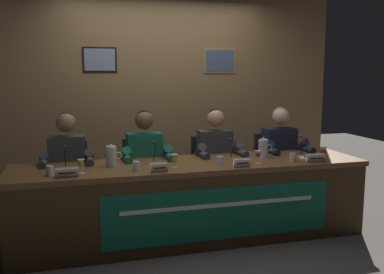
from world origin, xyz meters
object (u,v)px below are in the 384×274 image
water_cup_center_right (220,161)px  microphone_far_right (305,150)px  conference_table (196,189)px  juice_glass_far_right (324,151)px  panelist_far_left (67,165)px  juice_glass_far_left (81,164)px  chair_center_right (211,178)px  panelist_far_right (282,153)px  microphone_center_left (155,157)px  water_pitcher_right_side (263,148)px  water_cup_center_left (136,167)px  juice_glass_center_left (175,158)px  chair_center_left (143,182)px  nameplate_far_right (316,158)px  nameplate_center_left (159,167)px  juice_glass_center_right (258,155)px  nameplate_far_left (67,173)px  water_cup_far_left (50,171)px  chair_far_left (69,187)px  microphone_far_left (65,162)px  microphone_center_right (234,153)px  chair_far_right (274,173)px  water_cup_far_right (293,158)px  panelist_center_right (217,157)px  panelist_center_left (146,161)px  water_pitcher_left_side (111,156)px  nameplate_center_right (242,163)px  document_stack_far_right (310,158)px

water_cup_center_right → microphone_far_right: bearing=7.5°
conference_table → juice_glass_far_right: juice_glass_far_right is taller
panelist_far_left → juice_glass_far_left: (0.13, -0.56, 0.12)m
chair_center_right → panelist_far_right: panelist_far_right is taller
microphone_center_left → water_pitcher_right_side: bearing=2.6°
water_cup_center_left → juice_glass_center_left: bearing=6.1°
chair_center_right → chair_center_left: bearing=180.0°
chair_center_left → nameplate_far_right: bearing=-29.3°
nameplate_center_left → nameplate_far_right: 1.55m
chair_center_left → juice_glass_center_right: size_ratio=7.25×
nameplate_far_right → microphone_center_left: bearing=169.6°
nameplate_far_left → water_cup_center_left: 0.59m
water_cup_far_left → chair_far_left: bearing=80.4°
chair_center_right → nameplate_far_left: bearing=-150.7°
microphone_far_left → microphone_center_right: same height
water_cup_far_left → panelist_far_left: bearing=77.1°
nameplate_center_left → chair_far_right: size_ratio=0.17×
juice_glass_far_right → water_cup_far_right: juice_glass_far_right is taller
chair_center_right → nameplate_far_right: chair_center_right is taller
microphone_far_right → water_pitcher_right_side: (-0.42, 0.10, 0.02)m
panelist_center_right → water_cup_center_right: 0.59m
conference_table → panelist_center_right: size_ratio=2.77×
chair_far_right → panelist_far_right: size_ratio=0.73×
juice_glass_center_right → juice_glass_center_left: bearing=177.4°
panelist_center_left → chair_far_right: size_ratio=1.36×
panelist_far_left → water_cup_far_left: size_ratio=14.42×
water_cup_far_right → water_pitcher_left_side: 1.74m
microphone_center_left → microphone_far_right: (1.55, -0.05, 0.00)m
panelist_center_right → microphone_far_right: panelist_center_right is taller
microphone_far_left → nameplate_far_right: microphone_far_left is taller
panelist_far_right → juice_glass_far_right: size_ratio=9.89×
juice_glass_center_left → microphone_far_right: bearing=4.4°
juice_glass_far_left → water_pitcher_left_side: water_pitcher_left_side is taller
panelist_far_right → nameplate_center_left: bearing=-156.2°
nameplate_center_right → water_pitcher_right_side: water_pitcher_right_side is taller
microphone_center_right → microphone_far_right: 0.76m
chair_center_right → panelist_center_left: bearing=-165.6°
microphone_center_right → document_stack_far_right: bearing=-7.4°
juice_glass_center_left → nameplate_far_right: size_ratio=0.63×
water_cup_far_left → chair_center_left: size_ratio=0.09×
juice_glass_center_left → panelist_center_right: 0.82m
panelist_center_left → water_pitcher_right_side: bearing=-16.5°
water_pitcher_right_side → chair_center_right: bearing=125.1°
conference_table → chair_far_left: (-1.17, 0.69, -0.08)m
water_cup_far_left → chair_far_right: (2.45, 0.77, -0.35)m
water_pitcher_right_side → document_stack_far_right: water_pitcher_right_side is taller
nameplate_far_left → juice_glass_center_right: juice_glass_center_right is taller
chair_far_left → panelist_far_left: bearing=-90.0°
microphone_center_left → juice_glass_center_right: microphone_center_left is taller
juice_glass_far_left → chair_center_left: 1.08m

